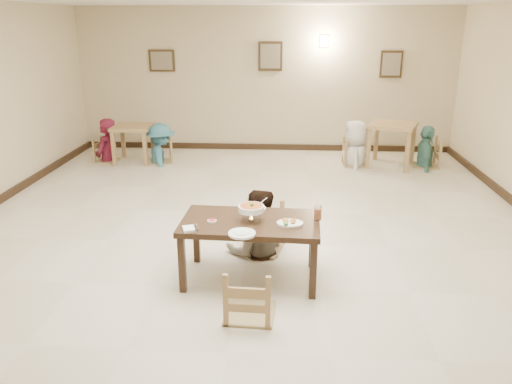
# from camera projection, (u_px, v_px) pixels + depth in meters

# --- Properties ---
(floor) EXTENTS (10.00, 10.00, 0.00)m
(floor) POSITION_uv_depth(u_px,v_px,m) (248.00, 244.00, 6.35)
(floor) COLOR beige
(floor) RESTS_ON ground
(wall_back) EXTENTS (10.00, 0.00, 10.00)m
(wall_back) POSITION_uv_depth(u_px,v_px,m) (266.00, 80.00, 10.59)
(wall_back) COLOR beige
(wall_back) RESTS_ON floor
(baseboard_back) EXTENTS (8.00, 0.06, 0.12)m
(baseboard_back) POSITION_uv_depth(u_px,v_px,m) (265.00, 147.00, 11.03)
(baseboard_back) COLOR black
(baseboard_back) RESTS_ON floor
(picture_a) EXTENTS (0.55, 0.04, 0.45)m
(picture_a) POSITION_uv_depth(u_px,v_px,m) (162.00, 61.00, 10.55)
(picture_a) COLOR #322413
(picture_a) RESTS_ON wall_back
(picture_b) EXTENTS (0.50, 0.04, 0.60)m
(picture_b) POSITION_uv_depth(u_px,v_px,m) (270.00, 56.00, 10.38)
(picture_b) COLOR #322413
(picture_b) RESTS_ON wall_back
(picture_c) EXTENTS (0.45, 0.04, 0.55)m
(picture_c) POSITION_uv_depth(u_px,v_px,m) (391.00, 64.00, 10.29)
(picture_c) COLOR #322413
(picture_c) RESTS_ON wall_back
(wall_sconce) EXTENTS (0.16, 0.05, 0.22)m
(wall_sconce) POSITION_uv_depth(u_px,v_px,m) (324.00, 41.00, 10.22)
(wall_sconce) COLOR #FFD88C
(wall_sconce) RESTS_ON wall_back
(main_table) EXTENTS (1.49, 0.88, 0.68)m
(main_table) POSITION_uv_depth(u_px,v_px,m) (250.00, 227.00, 5.30)
(main_table) COLOR #322013
(main_table) RESTS_ON floor
(chair_far) EXTENTS (0.51, 0.51, 1.09)m
(chair_far) POSITION_uv_depth(u_px,v_px,m) (261.00, 208.00, 6.03)
(chair_far) COLOR tan
(chair_far) RESTS_ON floor
(chair_near) EXTENTS (0.47, 0.47, 1.00)m
(chair_near) POSITION_uv_depth(u_px,v_px,m) (249.00, 268.00, 4.65)
(chair_near) COLOR tan
(chair_near) RESTS_ON floor
(main_diner) EXTENTS (0.85, 0.70, 1.61)m
(main_diner) POSITION_uv_depth(u_px,v_px,m) (257.00, 190.00, 5.87)
(main_diner) COLOR gray
(main_diner) RESTS_ON floor
(curry_warmer) EXTENTS (0.31, 0.27, 0.25)m
(curry_warmer) POSITION_uv_depth(u_px,v_px,m) (251.00, 209.00, 5.21)
(curry_warmer) COLOR silver
(curry_warmer) RESTS_ON main_table
(rice_plate_far) EXTENTS (0.31, 0.31, 0.07)m
(rice_plate_far) POSITION_uv_depth(u_px,v_px,m) (252.00, 208.00, 5.58)
(rice_plate_far) COLOR white
(rice_plate_far) RESTS_ON main_table
(rice_plate_near) EXTENTS (0.27, 0.27, 0.06)m
(rice_plate_near) POSITION_uv_depth(u_px,v_px,m) (242.00, 233.00, 4.93)
(rice_plate_near) COLOR white
(rice_plate_near) RESTS_ON main_table
(fried_plate) EXTENTS (0.28, 0.28, 0.06)m
(fried_plate) POSITION_uv_depth(u_px,v_px,m) (290.00, 223.00, 5.16)
(fried_plate) COLOR white
(fried_plate) RESTS_ON main_table
(chili_dish) EXTENTS (0.10, 0.10, 0.02)m
(chili_dish) POSITION_uv_depth(u_px,v_px,m) (212.00, 221.00, 5.24)
(chili_dish) COLOR white
(chili_dish) RESTS_ON main_table
(napkin_cutlery) EXTENTS (0.18, 0.24, 0.03)m
(napkin_cutlery) POSITION_uv_depth(u_px,v_px,m) (189.00, 229.00, 5.03)
(napkin_cutlery) COLOR white
(napkin_cutlery) RESTS_ON main_table
(drink_glass) EXTENTS (0.08, 0.08, 0.16)m
(drink_glass) POSITION_uv_depth(u_px,v_px,m) (318.00, 213.00, 5.28)
(drink_glass) COLOR white
(drink_glass) RESTS_ON main_table
(bg_table_left) EXTENTS (0.75, 0.75, 0.74)m
(bg_table_left) POSITION_uv_depth(u_px,v_px,m) (133.00, 132.00, 9.89)
(bg_table_left) COLOR #A27E4D
(bg_table_left) RESTS_ON floor
(bg_table_right) EXTENTS (1.08, 1.08, 0.84)m
(bg_table_right) POSITION_uv_depth(u_px,v_px,m) (392.00, 131.00, 9.56)
(bg_table_right) COLOR #A27E4D
(bg_table_right) RESTS_ON floor
(bg_chair_ll) EXTENTS (0.42, 0.42, 0.90)m
(bg_chair_ll) POSITION_uv_depth(u_px,v_px,m) (106.00, 140.00, 9.97)
(bg_chair_ll) COLOR tan
(bg_chair_ll) RESTS_ON floor
(bg_chair_lr) EXTENTS (0.42, 0.42, 0.90)m
(bg_chair_lr) POSITION_uv_depth(u_px,v_px,m) (161.00, 141.00, 9.89)
(bg_chair_lr) COLOR tan
(bg_chair_lr) RESTS_ON floor
(bg_chair_rl) EXTENTS (0.46, 0.46, 0.98)m
(bg_chair_rl) POSITION_uv_depth(u_px,v_px,m) (356.00, 140.00, 9.71)
(bg_chair_rl) COLOR tan
(bg_chair_rl) RESTS_ON floor
(bg_chair_rr) EXTENTS (0.50, 0.50, 1.06)m
(bg_chair_rr) POSITION_uv_depth(u_px,v_px,m) (427.00, 140.00, 9.58)
(bg_chair_rr) COLOR tan
(bg_chair_rr) RESTS_ON floor
(bg_diner_a) EXTENTS (0.52, 0.70, 1.74)m
(bg_diner_a) POSITION_uv_depth(u_px,v_px,m) (104.00, 119.00, 9.83)
(bg_diner_a) COLOR maroon
(bg_diner_a) RESTS_ON floor
(bg_diner_b) EXTENTS (0.94, 1.17, 1.58)m
(bg_diner_b) POSITION_uv_depth(u_px,v_px,m) (159.00, 123.00, 9.78)
(bg_diner_b) COLOR teal
(bg_diner_b) RESTS_ON floor
(bg_diner_c) EXTENTS (0.62, 0.90, 1.76)m
(bg_diner_c) POSITION_uv_depth(u_px,v_px,m) (357.00, 120.00, 9.59)
(bg_diner_c) COLOR silver
(bg_diner_c) RESTS_ON floor
(bg_diner_d) EXTENTS (0.52, 0.99, 1.61)m
(bg_diner_d) POSITION_uv_depth(u_px,v_px,m) (429.00, 126.00, 9.49)
(bg_diner_d) COLOR #539588
(bg_diner_d) RESTS_ON floor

